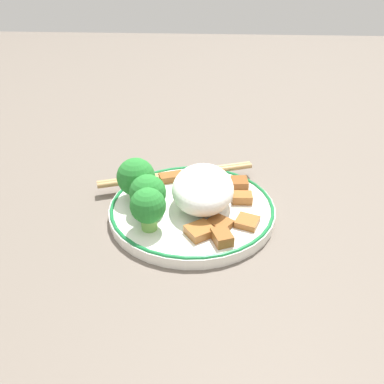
{
  "coord_description": "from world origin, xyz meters",
  "views": [
    {
      "loc": [
        0.41,
        0.03,
        0.29
      ],
      "look_at": [
        0.0,
        0.0,
        0.03
      ],
      "focal_mm": 35.0,
      "sensor_mm": 36.0,
      "label": 1
    }
  ],
  "objects_px": {
    "chopsticks": "(177,174)",
    "plate": "(192,208)",
    "broccoli_back_center": "(148,193)",
    "broccoli_back_right": "(148,207)",
    "broccoli_back_left": "(136,177)"
  },
  "relations": [
    {
      "from": "chopsticks",
      "to": "broccoli_back_right",
      "type": "bearing_deg",
      "value": -8.55
    },
    {
      "from": "plate",
      "to": "broccoli_back_center",
      "type": "height_order",
      "value": "broccoli_back_center"
    },
    {
      "from": "plate",
      "to": "broccoli_back_right",
      "type": "height_order",
      "value": "broccoli_back_right"
    },
    {
      "from": "plate",
      "to": "broccoli_back_left",
      "type": "relative_size",
      "value": 3.75
    },
    {
      "from": "broccoli_back_right",
      "to": "chopsticks",
      "type": "height_order",
      "value": "broccoli_back_right"
    },
    {
      "from": "broccoli_back_left",
      "to": "broccoli_back_center",
      "type": "distance_m",
      "value": 0.04
    },
    {
      "from": "chopsticks",
      "to": "broccoli_back_center",
      "type": "bearing_deg",
      "value": -15.8
    },
    {
      "from": "plate",
      "to": "chopsticks",
      "type": "relative_size",
      "value": 0.96
    },
    {
      "from": "broccoli_back_right",
      "to": "chopsticks",
      "type": "distance_m",
      "value": 0.13
    },
    {
      "from": "broccoli_back_right",
      "to": "broccoli_back_left",
      "type": "bearing_deg",
      "value": -157.43
    },
    {
      "from": "broccoli_back_left",
      "to": "broccoli_back_right",
      "type": "relative_size",
      "value": 1.07
    },
    {
      "from": "chopsticks",
      "to": "plate",
      "type": "bearing_deg",
      "value": 20.09
    },
    {
      "from": "broccoli_back_center",
      "to": "broccoli_back_right",
      "type": "distance_m",
      "value": 0.04
    },
    {
      "from": "broccoli_back_center",
      "to": "plate",
      "type": "bearing_deg",
      "value": 108.82
    },
    {
      "from": "broccoli_back_center",
      "to": "broccoli_back_right",
      "type": "relative_size",
      "value": 0.94
    }
  ]
}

